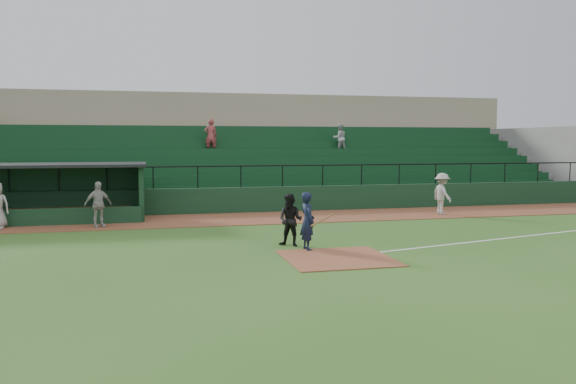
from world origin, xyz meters
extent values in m
plane|color=#2F561C|center=(0.00, 0.00, 0.00)|extent=(90.00, 90.00, 0.00)
cube|color=brown|center=(0.00, 8.00, 0.01)|extent=(40.00, 4.00, 0.03)
cube|color=brown|center=(0.00, -1.00, 0.01)|extent=(3.00, 3.00, 0.03)
cube|color=white|center=(8.00, 1.20, 0.01)|extent=(17.49, 4.44, 0.01)
cube|color=#10311A|center=(0.00, 10.20, 0.60)|extent=(36.00, 0.35, 1.20)
cylinder|color=black|center=(0.00, 10.20, 2.20)|extent=(36.00, 0.06, 0.06)
cube|color=slate|center=(0.00, 15.10, 1.80)|extent=(36.00, 9.00, 3.60)
cube|color=#103B1C|center=(0.00, 14.60, 2.25)|extent=(34.56, 8.00, 4.05)
cube|color=slate|center=(18.00, 15.15, 2.10)|extent=(0.35, 9.50, 4.20)
cube|color=gray|center=(0.00, 21.60, 3.20)|extent=(38.00, 3.00, 6.40)
cube|color=slate|center=(0.00, 19.60, 3.70)|extent=(36.00, 2.00, 0.20)
imported|color=#B3B3B3|center=(5.80, 15.90, 3.55)|extent=(0.82, 0.64, 1.70)
imported|color=#993839|center=(-1.78, 15.90, 3.65)|extent=(0.69, 0.45, 1.89)
cube|color=#10311A|center=(-9.75, 10.40, 1.15)|extent=(8.50, 0.20, 2.30)
cube|color=#10311A|center=(-5.50, 9.10, 1.15)|extent=(0.20, 2.60, 2.30)
cube|color=black|center=(-9.75, 9.10, 2.36)|extent=(8.90, 3.20, 0.12)
cube|color=olive|center=(-9.75, 10.00, 0.25)|extent=(7.65, 0.40, 0.50)
cube|color=#10311A|center=(-9.75, 7.75, 0.35)|extent=(8.50, 0.12, 0.70)
imported|color=black|center=(-0.51, 0.40, 0.90)|extent=(0.51, 0.71, 1.80)
cylinder|color=olive|center=(-0.11, 0.20, 0.95)|extent=(0.79, 0.34, 0.35)
imported|color=black|center=(-0.83, 1.24, 0.84)|extent=(1.03, 0.99, 1.67)
imported|color=#AAA59F|center=(7.80, 7.30, 0.97)|extent=(0.79, 1.27, 1.88)
imported|color=#A8A39D|center=(-7.12, 6.76, 0.92)|extent=(1.13, 0.81, 1.78)
camera|label=1|loc=(-5.21, -16.38, 3.32)|focal=35.86mm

